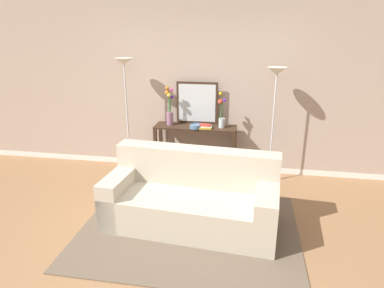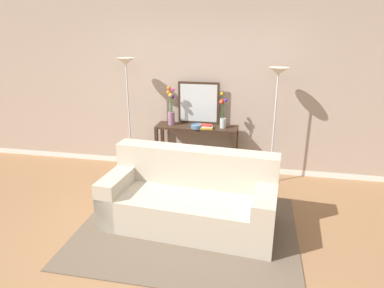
% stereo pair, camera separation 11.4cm
% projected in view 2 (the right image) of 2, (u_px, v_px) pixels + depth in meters
% --- Properties ---
extents(ground_plane, '(16.00, 16.00, 0.02)m').
position_uv_depth(ground_plane, '(166.00, 249.00, 3.67)').
color(ground_plane, '#936B47').
extents(back_wall, '(12.00, 0.15, 3.00)m').
position_uv_depth(back_wall, '(203.00, 78.00, 5.33)').
color(back_wall, white).
rests_on(back_wall, ground).
extents(area_rug, '(2.52, 1.96, 0.01)m').
position_uv_depth(area_rug, '(187.00, 229.00, 4.00)').
color(area_rug, brown).
rests_on(area_rug, ground).
extents(couch, '(2.06, 1.02, 0.88)m').
position_uv_depth(couch, '(190.00, 200.00, 4.05)').
color(couch, '#BCB29E').
rests_on(couch, ground).
extents(console_table, '(1.26, 0.38, 0.81)m').
position_uv_depth(console_table, '(197.00, 141.00, 5.33)').
color(console_table, '#382619').
rests_on(console_table, ground).
extents(floor_lamp_left, '(0.28, 0.28, 1.83)m').
position_uv_depth(floor_lamp_left, '(127.00, 84.00, 5.16)').
color(floor_lamp_left, silver).
rests_on(floor_lamp_left, ground).
extents(floor_lamp_right, '(0.28, 0.28, 1.74)m').
position_uv_depth(floor_lamp_right, '(277.00, 94.00, 4.78)').
color(floor_lamp_right, silver).
rests_on(floor_lamp_right, ground).
extents(wall_mirror, '(0.65, 0.02, 0.66)m').
position_uv_depth(wall_mirror, '(199.00, 103.00, 5.29)').
color(wall_mirror, '#382619').
rests_on(wall_mirror, console_table).
extents(vase_tall_flowers, '(0.13, 0.13, 0.61)m').
position_uv_depth(vase_tall_flowers, '(171.00, 109.00, 5.25)').
color(vase_tall_flowers, gray).
rests_on(vase_tall_flowers, console_table).
extents(vase_short_flowers, '(0.12, 0.10, 0.54)m').
position_uv_depth(vase_short_flowers, '(223.00, 114.00, 5.10)').
color(vase_short_flowers, silver).
rests_on(vase_short_flowers, console_table).
extents(fruit_bowl, '(0.18, 0.18, 0.06)m').
position_uv_depth(fruit_bowl, '(197.00, 126.00, 5.13)').
color(fruit_bowl, '#4C7093').
rests_on(fruit_bowl, console_table).
extents(book_stack, '(0.21, 0.15, 0.06)m').
position_uv_depth(book_stack, '(206.00, 127.00, 5.11)').
color(book_stack, gold).
rests_on(book_stack, console_table).
extents(book_row_under_console, '(0.49, 0.18, 0.13)m').
position_uv_depth(book_row_under_console, '(180.00, 169.00, 5.55)').
color(book_row_under_console, tan).
rests_on(book_row_under_console, ground).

